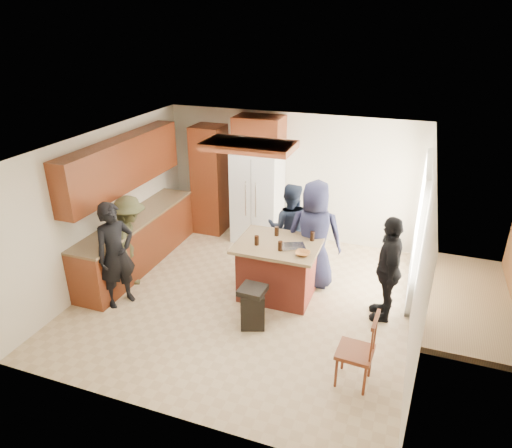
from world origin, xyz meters
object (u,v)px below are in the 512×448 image
(person_side_right, at_px, (388,269))
(trash_bin, at_px, (253,306))
(person_counter, at_px, (131,241))
(refrigerator, at_px, (258,197))
(spindle_chair, at_px, (357,352))
(person_front_left, at_px, (116,255))
(person_behind_left, at_px, (290,227))
(person_behind_right, at_px, (314,235))
(kitchen_island, at_px, (278,269))

(person_side_right, xyz_separation_m, trash_bin, (-1.76, -0.86, -0.49))
(person_counter, xyz_separation_m, trash_bin, (2.30, -0.48, -0.44))
(refrigerator, relative_size, spindle_chair, 1.81)
(person_side_right, height_order, trash_bin, person_side_right)
(trash_bin, bearing_deg, person_front_left, -176.20)
(person_behind_left, bearing_deg, person_front_left, 31.73)
(person_front_left, distance_m, spindle_chair, 3.76)
(person_front_left, distance_m, person_behind_right, 3.09)
(kitchen_island, bearing_deg, refrigerator, 118.31)
(person_behind_right, bearing_deg, person_side_right, 149.71)
(person_front_left, xyz_separation_m, kitchen_island, (2.24, 1.03, -0.36))
(person_front_left, bearing_deg, spindle_chair, -71.07)
(person_behind_left, bearing_deg, spindle_chair, 112.32)
(person_behind_left, height_order, person_behind_right, person_behind_right)
(person_side_right, distance_m, trash_bin, 2.02)
(person_behind_left, xyz_separation_m, trash_bin, (-0.03, -1.78, -0.47))
(refrigerator, bearing_deg, spindle_chair, -53.99)
(kitchen_island, xyz_separation_m, spindle_chair, (1.47, -1.54, -0.02))
(person_side_right, relative_size, spindle_chair, 1.63)
(trash_bin, bearing_deg, person_behind_right, 68.42)
(person_behind_right, relative_size, refrigerator, 1.01)
(person_behind_left, relative_size, person_behind_right, 0.87)
(person_front_left, distance_m, person_behind_left, 2.90)
(person_behind_left, relative_size, refrigerator, 0.88)
(person_behind_right, relative_size, kitchen_island, 1.42)
(person_counter, bearing_deg, person_front_left, 170.70)
(person_behind_right, bearing_deg, trash_bin, 61.44)
(person_front_left, relative_size, person_side_right, 1.03)
(spindle_chair, bearing_deg, kitchen_island, 133.60)
(kitchen_island, bearing_deg, person_front_left, -155.38)
(spindle_chair, bearing_deg, person_behind_left, 122.23)
(person_behind_left, distance_m, person_counter, 2.67)
(person_side_right, relative_size, refrigerator, 0.90)
(person_behind_right, height_order, person_side_right, person_behind_right)
(person_behind_right, relative_size, person_counter, 1.19)
(person_behind_left, height_order, person_counter, person_behind_left)
(person_behind_left, height_order, kitchen_island, person_behind_left)
(person_behind_right, distance_m, spindle_chair, 2.33)
(person_front_left, bearing_deg, trash_bin, -59.36)
(person_behind_left, height_order, trash_bin, person_behind_left)
(person_front_left, xyz_separation_m, person_counter, (-0.16, 0.62, -0.08))
(refrigerator, distance_m, spindle_chair, 4.21)
(person_counter, bearing_deg, refrigerator, -55.27)
(spindle_chair, bearing_deg, person_counter, 163.63)
(refrigerator, xyz_separation_m, kitchen_island, (0.99, -1.85, -0.43))
(kitchen_island, height_order, trash_bin, kitchen_island)
(person_side_right, distance_m, spindle_chair, 1.57)
(person_side_right, distance_m, person_counter, 4.07)
(refrigerator, bearing_deg, person_side_right, -35.16)
(person_side_right, bearing_deg, spindle_chair, -13.79)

